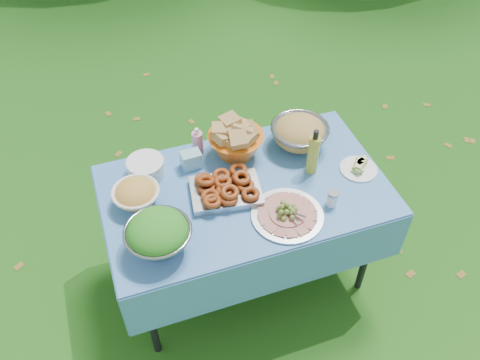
% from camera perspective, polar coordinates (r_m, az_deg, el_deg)
% --- Properties ---
extents(ground, '(80.00, 80.00, 0.00)m').
position_cam_1_polar(ground, '(3.22, 0.48, -10.29)').
color(ground, '#0D380A').
rests_on(ground, ground).
extents(picnic_table, '(1.46, 0.86, 0.76)m').
position_cam_1_polar(picnic_table, '(2.91, 0.53, -6.12)').
color(picnic_table, '#79C5E9').
rests_on(picnic_table, ground).
extents(salad_bowl, '(0.33, 0.33, 0.20)m').
position_cam_1_polar(salad_bowl, '(2.33, -9.19, -6.04)').
color(salad_bowl, gray).
rests_on(salad_bowl, picnic_table).
extents(pasta_bowl_white, '(0.27, 0.27, 0.13)m').
position_cam_1_polar(pasta_bowl_white, '(2.56, -11.61, -1.55)').
color(pasta_bowl_white, white).
rests_on(pasta_bowl_white, picnic_table).
extents(plate_stack, '(0.25, 0.25, 0.09)m').
position_cam_1_polar(plate_stack, '(2.71, -10.52, 1.42)').
color(plate_stack, white).
rests_on(plate_stack, picnic_table).
extents(wipes_box, '(0.11, 0.08, 0.10)m').
position_cam_1_polar(wipes_box, '(2.71, -5.51, 2.28)').
color(wipes_box, '#7EBEC8').
rests_on(wipes_box, picnic_table).
extents(sanitizer_bottle, '(0.07, 0.07, 0.17)m').
position_cam_1_polar(sanitizer_bottle, '(2.77, -4.80, 4.40)').
color(sanitizer_bottle, pink).
rests_on(sanitizer_bottle, picnic_table).
extents(bread_bowl, '(0.31, 0.31, 0.20)m').
position_cam_1_polar(bread_bowl, '(2.74, -0.47, 4.54)').
color(bread_bowl, orange).
rests_on(bread_bowl, picnic_table).
extents(pasta_bowl_steel, '(0.37, 0.37, 0.17)m').
position_cam_1_polar(pasta_bowl_steel, '(2.83, 6.70, 5.33)').
color(pasta_bowl_steel, gray).
rests_on(pasta_bowl_steel, picnic_table).
extents(fried_tray, '(0.38, 0.30, 0.08)m').
position_cam_1_polar(fried_tray, '(2.56, -1.62, -1.02)').
color(fried_tray, '#AEAFB2').
rests_on(fried_tray, picnic_table).
extents(charcuterie_platter, '(0.45, 0.45, 0.08)m').
position_cam_1_polar(charcuterie_platter, '(2.47, 5.38, -3.46)').
color(charcuterie_platter, '#B6B8BE').
rests_on(charcuterie_platter, picnic_table).
extents(oil_bottle, '(0.08, 0.08, 0.28)m').
position_cam_1_polar(oil_bottle, '(2.64, 8.26, 3.19)').
color(oil_bottle, gold).
rests_on(oil_bottle, picnic_table).
extents(cheese_plate, '(0.26, 0.26, 0.05)m').
position_cam_1_polar(cheese_plate, '(2.77, 13.24, 1.55)').
color(cheese_plate, white).
rests_on(cheese_plate, picnic_table).
extents(shaker, '(0.07, 0.07, 0.09)m').
position_cam_1_polar(shaker, '(2.55, 10.34, -2.05)').
color(shaker, white).
rests_on(shaker, picnic_table).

